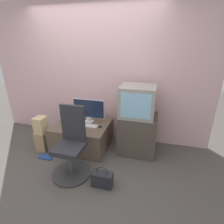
{
  "coord_description": "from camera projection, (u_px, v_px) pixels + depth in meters",
  "views": [
    {
      "loc": [
        1.2,
        -1.87,
        1.86
      ],
      "look_at": [
        0.45,
        0.91,
        0.71
      ],
      "focal_mm": 28.0,
      "sensor_mm": 36.0,
      "label": 1
    }
  ],
  "objects": [
    {
      "name": "ground_plane",
      "position": [
        68.0,
        174.0,
        2.66
      ],
      "size": [
        12.0,
        12.0,
        0.0
      ],
      "primitive_type": "plane",
      "color": "#4C4742"
    },
    {
      "name": "wall_back",
      "position": [
        95.0,
        74.0,
        3.36
      ],
      "size": [
        4.4,
        0.05,
        2.6
      ],
      "color": "beige",
      "rests_on": "ground_plane"
    },
    {
      "name": "desk",
      "position": [
        82.0,
        135.0,
        3.3
      ],
      "size": [
        0.99,
        0.82,
        0.46
      ],
      "color": "brown",
      "rests_on": "ground_plane"
    },
    {
      "name": "side_stand",
      "position": [
        137.0,
        134.0,
        3.1
      ],
      "size": [
        0.65,
        0.53,
        0.71
      ],
      "color": "#4C4238",
      "rests_on": "ground_plane"
    },
    {
      "name": "main_monitor",
      "position": [
        89.0,
        110.0,
        3.22
      ],
      "size": [
        0.61,
        0.17,
        0.44
      ],
      "color": "silver",
      "rests_on": "desk"
    },
    {
      "name": "keyboard",
      "position": [
        88.0,
        126.0,
        3.14
      ],
      "size": [
        0.37,
        0.12,
        0.01
      ],
      "color": "silver",
      "rests_on": "desk"
    },
    {
      "name": "mouse",
      "position": [
        100.0,
        127.0,
        3.08
      ],
      "size": [
        0.06,
        0.04,
        0.03
      ],
      "color": "black",
      "rests_on": "desk"
    },
    {
      "name": "crt_tv",
      "position": [
        138.0,
        101.0,
        2.87
      ],
      "size": [
        0.56,
        0.51,
        0.51
      ],
      "color": "gray",
      "rests_on": "side_stand"
    },
    {
      "name": "office_chair",
      "position": [
        71.0,
        149.0,
        2.55
      ],
      "size": [
        0.58,
        0.58,
        1.05
      ],
      "color": "#333333",
      "rests_on": "ground_plane"
    },
    {
      "name": "cardboard_box_lower",
      "position": [
        43.0,
        140.0,
        3.23
      ],
      "size": [
        0.2,
        0.24,
        0.35
      ],
      "color": "#A3845B",
      "rests_on": "ground_plane"
    },
    {
      "name": "cardboard_box_upper",
      "position": [
        41.0,
        125.0,
        3.11
      ],
      "size": [
        0.18,
        0.2,
        0.28
      ],
      "color": "#D1B27F",
      "rests_on": "cardboard_box_lower"
    },
    {
      "name": "handbag",
      "position": [
        102.0,
        179.0,
        2.4
      ],
      "size": [
        0.29,
        0.14,
        0.32
      ],
      "color": "#232328",
      "rests_on": "ground_plane"
    },
    {
      "name": "book",
      "position": [
        46.0,
        157.0,
        3.03
      ],
      "size": [
        0.23,
        0.13,
        0.02
      ],
      "color": "navy",
      "rests_on": "ground_plane"
    }
  ]
}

